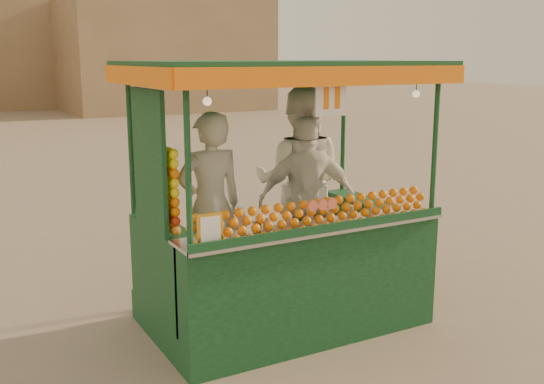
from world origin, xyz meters
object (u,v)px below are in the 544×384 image
vendor_right (307,200)px  vendor_middle (300,183)px  vendor_left (210,206)px  juice_cart (282,245)px

vendor_right → vendor_middle: bearing=-80.7°
vendor_middle → vendor_right: (-0.04, -0.21, -0.13)m
vendor_left → juice_cart: bearing=146.0°
vendor_left → vendor_middle: vendor_middle is taller
vendor_left → vendor_middle: (1.01, 0.13, 0.09)m
vendor_left → vendor_right: bearing=175.5°
vendor_left → vendor_middle: 1.02m
vendor_left → vendor_right: size_ratio=1.05×
vendor_right → juice_cart: bearing=53.0°
juice_cart → vendor_left: (-0.53, 0.36, 0.34)m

